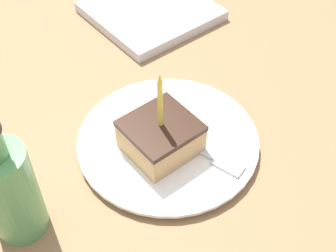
% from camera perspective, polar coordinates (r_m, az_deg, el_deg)
% --- Properties ---
extents(ground_plane, '(2.40, 2.40, 0.04)m').
position_cam_1_polar(ground_plane, '(0.73, -1.90, -3.52)').
color(ground_plane, olive).
rests_on(ground_plane, ground).
extents(plate, '(0.27, 0.27, 0.02)m').
position_cam_1_polar(plate, '(0.71, 0.00, -1.81)').
color(plate, white).
rests_on(plate, ground_plane).
extents(cake_slice, '(0.09, 0.10, 0.14)m').
position_cam_1_polar(cake_slice, '(0.67, -1.00, -1.28)').
color(cake_slice, tan).
rests_on(cake_slice, plate).
extents(fork, '(0.17, 0.06, 0.00)m').
position_cam_1_polar(fork, '(0.68, 3.85, -2.90)').
color(fork, silver).
rests_on(fork, plate).
extents(bottle, '(0.07, 0.07, 0.19)m').
position_cam_1_polar(bottle, '(0.59, -18.61, -7.58)').
color(bottle, '#599959').
rests_on(bottle, ground_plane).
extents(marble_board, '(0.22, 0.22, 0.02)m').
position_cam_1_polar(marble_board, '(0.97, -2.12, 13.81)').
color(marble_board, silver).
rests_on(marble_board, ground_plane).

